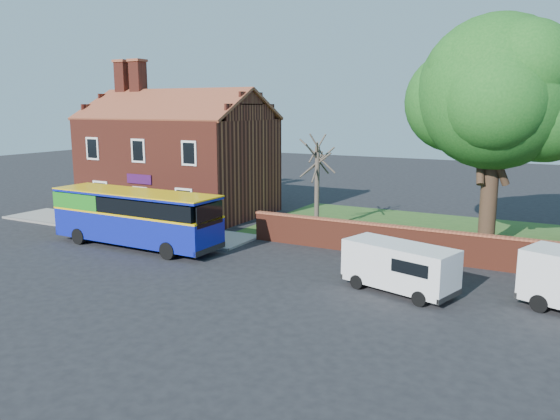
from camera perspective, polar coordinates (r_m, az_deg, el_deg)
The scene contains 10 objects.
ground at distance 26.48m, azimuth -13.89°, elevation -5.65°, with size 120.00×120.00×0.00m, color black.
pavement at distance 35.20m, azimuth -16.15°, elevation -1.62°, with size 18.00×3.50×0.12m, color gray.
kerb at distance 34.00m, azimuth -18.20°, elevation -2.14°, with size 18.00×0.15×0.14m, color slate.
grass_strip at distance 32.86m, azimuth 20.08°, elevation -2.79°, with size 26.00×12.00×0.04m, color #426B28.
shop_building at distance 38.96m, azimuth -10.54°, elevation 4.78°, with size 12.30×8.13×10.50m.
boundary_wall at distance 26.90m, azimuth 18.33°, elevation -3.84°, with size 22.00×0.38×1.60m.
bus at distance 29.98m, azimuth -15.28°, elevation -0.49°, with size 9.80×2.69×2.97m.
van_near at distance 22.35m, azimuth 12.41°, elevation -5.71°, with size 4.80×2.96×1.96m.
large_tree at distance 30.05m, azimuth 21.87°, elevation 10.84°, with size 9.74×7.71×11.88m.
bare_tree at distance 32.35m, azimuth 3.89°, elevation 2.70°, with size 2.06×2.46×5.50m.
Camera 1 is at (17.20, -18.76, 7.31)m, focal length 35.00 mm.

